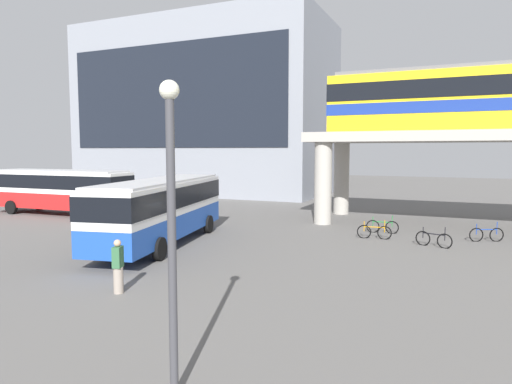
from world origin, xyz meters
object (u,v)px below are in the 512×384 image
(station_building, at_px, (207,110))
(bicycle_blue, at_px, (486,235))
(bicycle_green, at_px, (382,227))
(bicycle_orange, at_px, (374,232))
(bus_secondary, at_px, (61,187))
(pedestrian_by_bike_rack, at_px, (118,268))
(bicycle_black, at_px, (434,239))
(bus_main, at_px, (161,205))

(station_building, relative_size, bicycle_blue, 16.37)
(bicycle_green, relative_size, bicycle_orange, 1.00)
(bus_secondary, bearing_deg, pedestrian_by_bike_rack, -38.37)
(bicycle_green, relative_size, pedestrian_by_bike_rack, 1.01)
(bus_secondary, relative_size, pedestrian_by_bike_rack, 6.27)
(bicycle_orange, bearing_deg, pedestrian_by_bike_rack, -115.59)
(bicycle_black, bearing_deg, bicycle_orange, 163.60)
(bicycle_blue, bearing_deg, bicycle_green, 176.38)
(station_building, xyz_separation_m, bicycle_black, (25.08, -21.81, -8.76))
(bicycle_blue, relative_size, bicycle_black, 0.96)
(bicycle_green, height_order, bicycle_black, same)
(bus_main, xyz_separation_m, bicycle_orange, (9.35, 5.77, -1.63))
(station_building, relative_size, bus_main, 2.38)
(station_building, relative_size, bicycle_black, 15.68)
(station_building, distance_m, bus_secondary, 21.99)
(bus_secondary, bearing_deg, bicycle_black, -2.29)
(station_building, xyz_separation_m, bus_main, (12.77, -26.71, -7.13))
(bus_main, xyz_separation_m, bicycle_black, (12.31, 4.89, -1.63))
(pedestrian_by_bike_rack, bearing_deg, bus_main, 115.03)
(bicycle_green, xyz_separation_m, bicycle_black, (2.83, -2.78, 0.00))
(bicycle_green, distance_m, pedestrian_by_bike_rack, 15.92)
(bicycle_black, distance_m, pedestrian_by_bike_rack, 14.93)
(station_building, height_order, bicycle_green, station_building)
(bicycle_green, bearing_deg, pedestrian_by_bike_rack, -113.07)
(bus_secondary, xyz_separation_m, bicycle_blue, (27.73, 1.43, -1.63))
(bicycle_blue, height_order, pedestrian_by_bike_rack, pedestrian_by_bike_rack)
(bicycle_black, bearing_deg, station_building, 138.99)
(bicycle_green, bearing_deg, station_building, 139.46)
(bicycle_blue, height_order, bicycle_orange, same)
(bus_secondary, distance_m, bicycle_blue, 27.81)
(bicycle_green, bearing_deg, bicycle_blue, -3.62)
(bus_secondary, distance_m, bicycle_green, 22.62)
(pedestrian_by_bike_rack, bearing_deg, bicycle_black, 52.61)
(bicycle_blue, distance_m, bicycle_black, 3.43)
(station_building, height_order, bus_main, station_building)
(bicycle_green, xyz_separation_m, pedestrian_by_bike_rack, (-6.23, -14.64, 0.48))
(bicycle_blue, height_order, bicycle_green, same)
(bus_main, relative_size, bicycle_green, 6.33)
(station_building, distance_m, bicycle_orange, 31.69)
(bus_main, height_order, bicycle_green, bus_main)
(bicycle_orange, bearing_deg, bicycle_black, -16.40)
(bicycle_black, bearing_deg, bus_secondary, 177.71)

